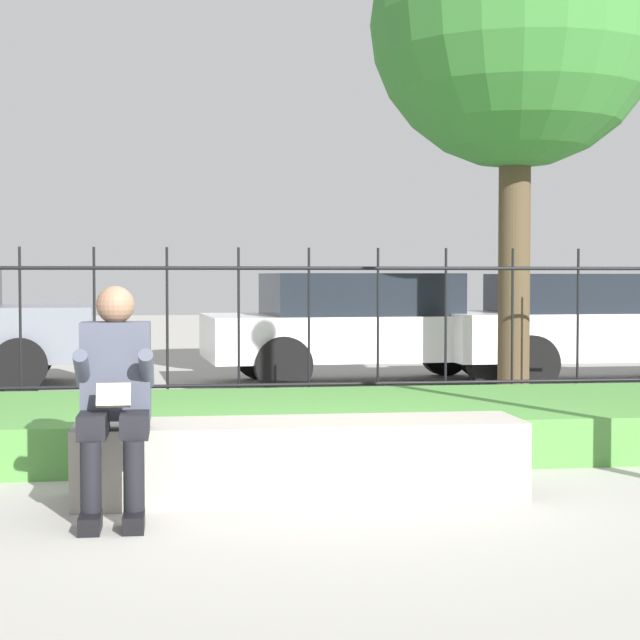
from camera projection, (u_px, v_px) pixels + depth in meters
The scene contains 8 objects.
ground_plane at pixel (329, 497), 6.34m from camera, with size 60.00×60.00×0.00m, color #9E9B93.
stone_bench at pixel (301, 463), 6.31m from camera, with size 2.63×0.59×0.46m.
person_seated_reader at pixel (115, 391), 5.82m from camera, with size 0.42×0.73×1.26m.
grass_berm at pixel (294, 425), 8.17m from camera, with size 9.73×2.32×0.34m.
iron_fence at pixel (274, 329), 9.75m from camera, with size 7.73×0.03×1.57m.
car_parked_center at pixel (367, 325), 12.93m from camera, with size 4.11×2.21×1.34m.
car_parked_right at pixel (603, 324), 13.05m from camera, with size 4.24×2.02×1.34m.
tree_behind_fence at pixel (516, 24), 10.87m from camera, with size 2.98×2.98×5.39m.
Camera 1 is at (-0.90, -6.23, 1.31)m, focal length 60.00 mm.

